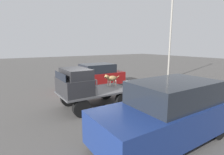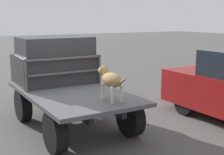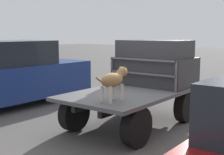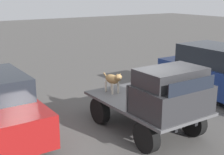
# 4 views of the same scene
# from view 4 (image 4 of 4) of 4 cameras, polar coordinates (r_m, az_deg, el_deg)

# --- Properties ---
(ground_plane) EXTENTS (80.00, 80.00, 0.00)m
(ground_plane) POSITION_cam_4_polar(r_m,az_deg,el_deg) (9.32, 5.86, -9.29)
(ground_plane) COLOR #514F4C
(flatbed_truck) EXTENTS (3.54, 2.00, 0.86)m
(flatbed_truck) POSITION_cam_4_polar(r_m,az_deg,el_deg) (9.08, 5.96, -5.79)
(flatbed_truck) COLOR black
(flatbed_truck) RESTS_ON ground
(truck_cab) EXTENTS (1.27, 1.88, 1.16)m
(truck_cab) POSITION_cam_4_polar(r_m,az_deg,el_deg) (8.08, 10.92, -2.65)
(truck_cab) COLOR #28282B
(truck_cab) RESTS_ON flatbed_truck
(truck_headboard) EXTENTS (0.04, 1.88, 0.72)m
(truck_headboard) POSITION_cam_4_polar(r_m,az_deg,el_deg) (8.57, 7.75, -1.95)
(truck_headboard) COLOR #4C4C4F
(truck_headboard) RESTS_ON flatbed_truck
(dog) EXTENTS (0.98, 0.28, 0.69)m
(dog) POSITION_cam_4_polar(r_m,az_deg,el_deg) (9.55, 0.23, -0.35)
(dog) COLOR beige
(dog) RESTS_ON flatbed_truck
(parked_pickup_far) EXTENTS (4.99, 1.99, 1.97)m
(parked_pickup_far) POSITION_cam_4_polar(r_m,az_deg,el_deg) (12.22, 19.49, 0.65)
(parked_pickup_far) COLOR black
(parked_pickup_far) RESTS_ON ground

